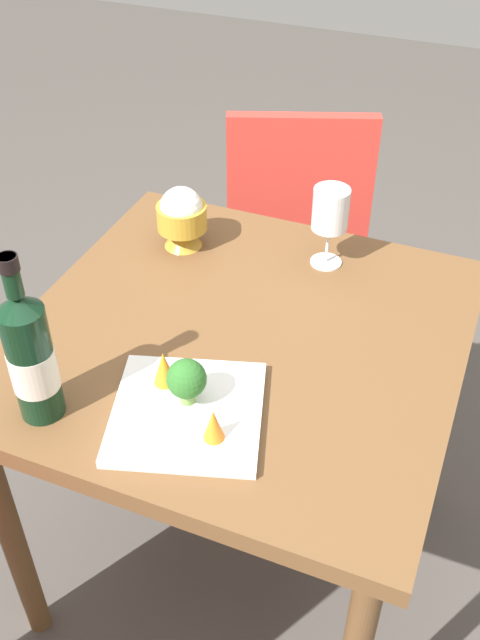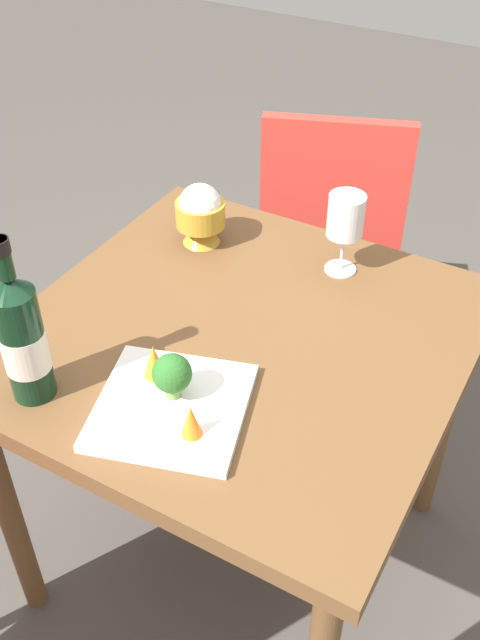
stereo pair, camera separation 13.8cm
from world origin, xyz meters
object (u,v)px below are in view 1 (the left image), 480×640
Objects in this scene: wine_glass at (330,211)px; rice_bowl at (182,216)px; broccoli_floret at (187,380)px; carrot_garnish_left at (214,424)px; serving_plate at (188,413)px; carrot_garnish_right at (164,368)px; wine_bottle at (31,356)px; chair_near_window at (297,208)px.

wine_glass reaches higher than rice_bowl.
broccoli_floret reaches higher than carrot_garnish_left.
rice_bowl is at bearing -59.64° from carrot_garnish_left.
broccoli_floret is at bearing -64.30° from serving_plate.
carrot_garnish_right is (-0.17, 0.42, -0.02)m from rice_bowl.
carrot_garnish_left is at bearing 120.36° from rice_bowl.
wine_glass is at bearing -99.05° from serving_plate.
wine_bottle is 0.22m from carrot_garnish_right.
chair_near_window is 13.88× the size of carrot_garnish_left.
rice_bowl is 0.45× the size of serving_plate.
serving_plate is at bearing 116.43° from rice_bowl.
serving_plate is (-0.23, 0.47, -0.07)m from rice_bowl.
wine_glass is 0.54m from serving_plate.
wine_glass reaches higher than serving_plate.
wine_glass is at bearing -117.76° from wine_bottle.
wine_glass is 2.66× the size of carrot_garnish_right.
chair_near_window reaches higher than carrot_garnish_right.
carrot_garnish_right is at bearing 111.63° from rice_bowl.
rice_bowl is at bearing -119.29° from chair_near_window.
rice_bowl reaches higher than chair_near_window.
wine_glass is (-0.23, 0.51, 0.32)m from chair_near_window.
chair_near_window is 1.12m from carrot_garnish_left.
rice_bowl is 1.65× the size of broccoli_floret.
wine_glass is at bearing -107.26° from carrot_garnish_right.
rice_bowl is 2.11× the size of carrot_garnish_right.
wine_bottle is 5.17× the size of carrot_garnish_left.
wine_bottle is 1.01× the size of serving_plate.
serving_plate is at bearing -161.05° from wine_bottle.
carrot_garnish_right is at bearing -34.70° from serving_plate.
wine_bottle is at bearing -114.92° from chair_near_window.
carrot_garnish_right reaches higher than carrot_garnish_left.
wine_glass is at bearing -86.25° from chair_near_window.
chair_near_window reaches higher than broccoli_floret.
serving_plate is at bearing -102.35° from chair_near_window.
chair_near_window is 0.64m from wine_glass.
broccoli_floret is (-0.14, 1.01, 0.26)m from chair_near_window.
chair_near_window is 1.05m from broccoli_floret.
serving_plate is at bearing 80.95° from wine_glass.
wine_bottle reaches higher than broccoli_floret.
wine_glass is 2.92× the size of carrot_garnish_left.
wine_bottle reaches higher than carrot_garnish_left.
chair_near_window reaches higher than serving_plate.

